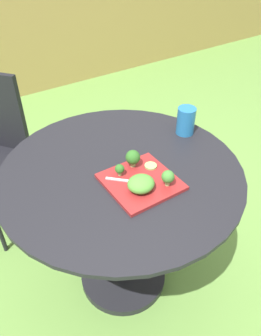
# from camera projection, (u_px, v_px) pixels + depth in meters

# --- Properties ---
(ground_plane) EXTENTS (12.00, 12.00, 0.00)m
(ground_plane) POSITION_uv_depth(u_px,v_px,m) (123.00, 276.00, 1.78)
(ground_plane) COLOR #669342
(patio_table) EXTENTS (0.97, 0.97, 0.74)m
(patio_table) POSITION_uv_depth(u_px,v_px,m) (122.00, 212.00, 1.47)
(patio_table) COLOR black
(patio_table) RESTS_ON ground_plane
(salad_plate) EXTENTS (0.26, 0.26, 0.01)m
(salad_plate) POSITION_uv_depth(u_px,v_px,m) (141.00, 182.00, 1.25)
(salad_plate) COLOR maroon
(salad_plate) RESTS_ON patio_table
(drinking_glass) EXTENTS (0.08, 0.08, 0.12)m
(drinking_glass) POSITION_uv_depth(u_px,v_px,m) (186.00, 122.00, 1.49)
(drinking_glass) COLOR #236BA8
(drinking_glass) RESTS_ON patio_table
(fork) EXTENTS (0.12, 0.12, 0.00)m
(fork) POSITION_uv_depth(u_px,v_px,m) (130.00, 181.00, 1.24)
(fork) COLOR silver
(fork) RESTS_ON salad_plate
(lettuce_mound) EXTENTS (0.10, 0.09, 0.05)m
(lettuce_mound) POSITION_uv_depth(u_px,v_px,m) (141.00, 184.00, 1.19)
(lettuce_mound) COLOR #519338
(lettuce_mound) RESTS_ON salad_plate
(broccoli_floret_0) EXTENTS (0.05, 0.05, 0.06)m
(broccoli_floret_0) POSITION_uv_depth(u_px,v_px,m) (168.00, 177.00, 1.20)
(broccoli_floret_0) COLOR #99B770
(broccoli_floret_0) RESTS_ON salad_plate
(broccoli_floret_1) EXTENTS (0.06, 0.06, 0.07)m
(broccoli_floret_1) POSITION_uv_depth(u_px,v_px,m) (133.00, 157.00, 1.29)
(broccoli_floret_1) COLOR #99B770
(broccoli_floret_1) RESTS_ON salad_plate
(broccoli_floret_2) EXTENTS (0.04, 0.04, 0.05)m
(broccoli_floret_2) POSITION_uv_depth(u_px,v_px,m) (120.00, 169.00, 1.25)
(broccoli_floret_2) COLOR #99B770
(broccoli_floret_2) RESTS_ON salad_plate
(cucumber_slice_0) EXTENTS (0.05, 0.05, 0.01)m
(cucumber_slice_0) POSITION_uv_depth(u_px,v_px,m) (151.00, 166.00, 1.31)
(cucumber_slice_0) COLOR #8EB766
(cucumber_slice_0) RESTS_ON salad_plate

